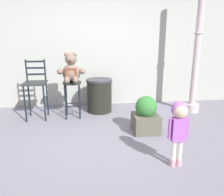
% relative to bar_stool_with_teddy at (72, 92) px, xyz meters
% --- Properties ---
extents(ground_plane, '(24.00, 24.00, 0.00)m').
position_rel_bar_stool_with_teddy_xyz_m(ground_plane, '(0.56, -1.24, -0.53)').
color(ground_plane, slate).
extents(building_wall, '(7.23, 0.30, 3.15)m').
position_rel_bar_stool_with_teddy_xyz_m(building_wall, '(0.56, 1.00, 1.04)').
color(building_wall, '#9EA197').
rests_on(building_wall, ground_plane).
extents(bar_stool_with_teddy, '(0.37, 0.37, 0.75)m').
position_rel_bar_stool_with_teddy_xyz_m(bar_stool_with_teddy, '(0.00, 0.00, 0.00)').
color(bar_stool_with_teddy, '#252B2A').
rests_on(bar_stool_with_teddy, ground_plane).
extents(teddy_bear, '(0.56, 0.50, 0.59)m').
position_rel_bar_stool_with_teddy_xyz_m(teddy_bear, '(0.00, -0.03, 0.44)').
color(teddy_bear, '#6F5B4D').
rests_on(teddy_bear, bar_stool_with_teddy).
extents(child_walking, '(0.28, 0.22, 0.87)m').
position_rel_bar_stool_with_teddy_xyz_m(child_walking, '(1.40, -2.04, 0.10)').
color(child_walking, '#D5989F').
rests_on(child_walking, ground_plane).
extents(trash_bin, '(0.58, 0.58, 0.73)m').
position_rel_bar_stool_with_teddy_xyz_m(trash_bin, '(0.57, 0.30, -0.16)').
color(trash_bin, black).
rests_on(trash_bin, ground_plane).
extents(lamppost, '(0.33, 0.33, 2.95)m').
position_rel_bar_stool_with_teddy_xyz_m(lamppost, '(2.63, 0.03, 0.64)').
color(lamppost, '#B4A1A4').
rests_on(lamppost, ground_plane).
extents(bar_chair_empty, '(0.43, 0.43, 1.19)m').
position_rel_bar_stool_with_teddy_xyz_m(bar_chair_empty, '(-0.73, 0.04, 0.15)').
color(bar_chair_empty, '#252B2A').
rests_on(bar_chair_empty, ground_plane).
extents(planter_with_shrub, '(0.44, 0.44, 0.65)m').
position_rel_bar_stool_with_teddy_xyz_m(planter_with_shrub, '(1.30, -0.93, -0.23)').
color(planter_with_shrub, '#555243').
rests_on(planter_with_shrub, ground_plane).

